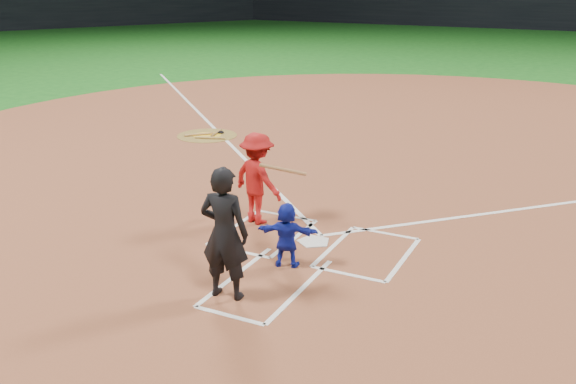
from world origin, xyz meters
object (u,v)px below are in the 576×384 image
at_px(batter_at_plate, 257,178).
at_px(home_plate, 314,242).
at_px(on_deck_circle, 207,135).
at_px(umpire, 224,233).
at_px(catcher, 287,235).

bearing_deg(batter_at_plate, home_plate, -16.83).
distance_m(on_deck_circle, umpire, 9.68).
relative_size(home_plate, umpire, 0.31).
height_order(home_plate, catcher, catcher).
distance_m(home_plate, umpire, 2.54).
bearing_deg(home_plate, umpire, 81.89).
height_order(home_plate, umpire, umpire).
bearing_deg(catcher, home_plate, -106.21).
bearing_deg(umpire, batter_at_plate, -76.86).
xyz_separation_m(on_deck_circle, umpire, (5.51, -7.91, 0.96)).
relative_size(on_deck_circle, umpire, 0.88).
height_order(home_plate, on_deck_circle, home_plate).
height_order(umpire, batter_at_plate, umpire).
bearing_deg(home_plate, batter_at_plate, -16.83).
bearing_deg(on_deck_circle, home_plate, -43.73).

